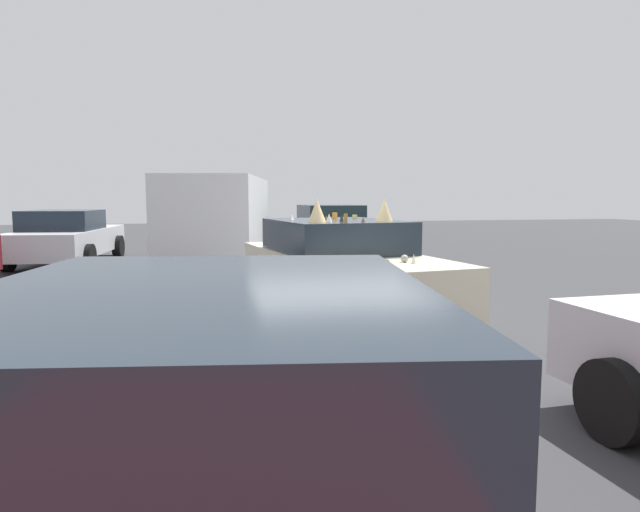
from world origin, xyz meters
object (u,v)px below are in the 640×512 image
parked_van_row_back_center (219,217)px  parked_sedan_behind_right (67,237)px  art_car_decorated (340,268)px  parked_sedan_far_left (332,231)px

parked_van_row_back_center → parked_sedan_behind_right: parked_van_row_back_center is taller
art_car_decorated → parked_sedan_behind_right: art_car_decorated is taller
art_car_decorated → parked_sedan_far_left: bearing=159.1°
art_car_decorated → parked_sedan_far_left: size_ratio=1.05×
art_car_decorated → parked_van_row_back_center: parked_van_row_back_center is taller
parked_sedan_behind_right → parked_sedan_far_left: bearing=-79.9°
parked_sedan_behind_right → art_car_decorated: bearing=-139.6°
parked_sedan_far_left → parked_van_row_back_center: bearing=-62.5°
parked_van_row_back_center → parked_sedan_behind_right: (1.32, 3.81, -0.54)m
parked_sedan_behind_right → parked_sedan_far_left: 7.15m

